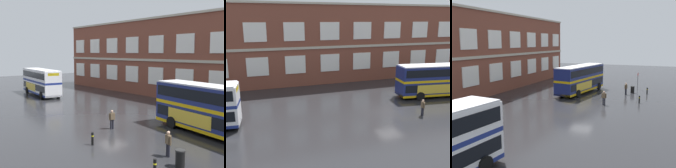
% 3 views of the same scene
% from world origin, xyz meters
% --- Properties ---
extents(ground_plane, '(120.00, 120.00, 0.00)m').
position_xyz_m(ground_plane, '(0.00, 2.00, 0.00)').
color(ground_plane, '#232326').
extents(double_decker_middle, '(11.26, 4.14, 4.07)m').
position_xyz_m(double_decker_middle, '(8.98, 3.12, 2.15)').
color(double_decker_middle, navy).
rests_on(double_decker_middle, ground).
extents(waiting_passenger, '(0.63, 0.36, 1.70)m').
position_xyz_m(waiting_passenger, '(10.04, -3.39, 0.93)').
color(waiting_passenger, black).
rests_on(waiting_passenger, ground).
extents(second_passenger, '(0.29, 0.64, 1.70)m').
position_xyz_m(second_passenger, '(2.51, -2.05, 0.93)').
color(second_passenger, black).
rests_on(second_passenger, ground).
extents(bus_stand_flag, '(0.44, 0.10, 2.70)m').
position_xyz_m(bus_stand_flag, '(14.93, -4.41, 1.64)').
color(bus_stand_flag, slate).
rests_on(bus_stand_flag, ground).
extents(station_litter_bin, '(0.60, 0.60, 1.03)m').
position_xyz_m(station_litter_bin, '(11.58, -4.12, 0.52)').
color(station_litter_bin, black).
rests_on(station_litter_bin, ground).
extents(safety_bollard_west, '(0.19, 0.19, 0.95)m').
position_xyz_m(safety_bollard_west, '(11.53, -6.21, 0.49)').
color(safety_bollard_west, black).
rests_on(safety_bollard_west, ground).
extents(safety_bollard_east, '(0.19, 0.19, 0.95)m').
position_xyz_m(safety_bollard_east, '(5.07, -5.89, 0.49)').
color(safety_bollard_east, black).
rests_on(safety_bollard_east, ground).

